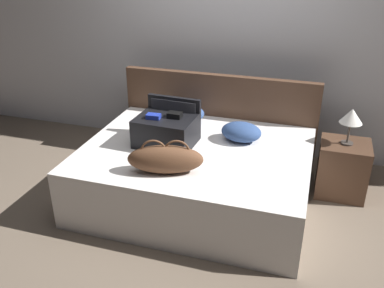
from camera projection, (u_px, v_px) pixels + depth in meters
ground_plane at (182, 224)px, 3.56m from camera, size 12.00×12.00×0.00m
back_wall at (231, 32)px, 4.41m from camera, size 8.00×0.10×2.60m
bed at (196, 175)px, 3.79m from camera, size 1.97×1.54×0.52m
headboard at (218, 119)px, 4.39m from camera, size 2.01×0.08×0.96m
hard_case_large at (166, 128)px, 3.71m from camera, size 0.53×0.44×0.38m
duffel_bag at (165, 159)px, 3.25m from camera, size 0.62×0.35×0.28m
pillow_near_headboard at (241, 132)px, 3.79m from camera, size 0.38×0.30×0.17m
pillow_center_head at (180, 113)px, 4.16m from camera, size 0.53×0.38×0.20m
nightstand at (342, 169)px, 3.90m from camera, size 0.44×0.40×0.52m
table_lamp at (351, 117)px, 3.67m from camera, size 0.20×0.20×0.34m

